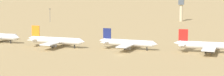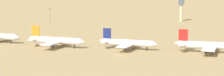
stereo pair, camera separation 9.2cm
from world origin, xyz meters
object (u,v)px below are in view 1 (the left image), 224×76
(control_tower, at_px, (181,8))
(parked_jet_navy_4, at_px, (127,43))
(parked_jet_orange_3, at_px, (56,40))
(parked_jet_red_5, at_px, (208,45))
(light_pole_mid, at_px, (50,14))

(control_tower, bearing_deg, parked_jet_navy_4, -93.84)
(parked_jet_orange_3, height_order, parked_jet_red_5, parked_jet_red_5)
(parked_jet_orange_3, relative_size, parked_jet_navy_4, 1.06)
(parked_jet_orange_3, bearing_deg, control_tower, 78.44)
(parked_jet_red_5, xyz_separation_m, light_pole_mid, (-153.82, 139.82, 3.28))
(parked_jet_red_5, distance_m, light_pole_mid, 207.90)
(parked_jet_navy_4, bearing_deg, parked_jet_orange_3, -169.95)
(parked_jet_orange_3, relative_size, parked_jet_red_5, 0.98)
(parked_jet_orange_3, relative_size, light_pole_mid, 3.03)
(parked_jet_navy_4, xyz_separation_m, control_tower, (11.98, 178.45, 8.56))
(parked_jet_navy_4, height_order, control_tower, control_tower)
(parked_jet_navy_4, relative_size, control_tower, 1.76)
(parked_jet_navy_4, bearing_deg, parked_jet_red_5, 5.60)
(control_tower, relative_size, light_pole_mid, 1.63)
(parked_jet_orange_3, distance_m, parked_jet_red_5, 90.35)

